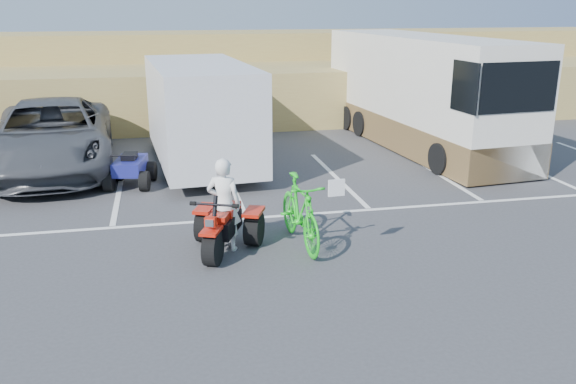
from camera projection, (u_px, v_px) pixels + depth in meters
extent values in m
plane|color=#3B3B3D|center=(266.00, 265.00, 10.41)|extent=(100.00, 100.00, 0.00)
cube|color=white|center=(119.00, 190.00, 14.56)|extent=(0.12, 5.00, 0.01)
cube|color=white|center=(232.00, 184.00, 15.09)|extent=(0.12, 5.00, 0.01)
cube|color=white|center=(336.00, 178.00, 15.61)|extent=(0.12, 5.00, 0.01)
cube|color=white|center=(434.00, 172.00, 16.14)|extent=(0.12, 5.00, 0.01)
cube|color=white|center=(526.00, 166.00, 16.67)|extent=(0.12, 5.00, 0.01)
cube|color=white|center=(246.00, 218.00, 12.66)|extent=(28.00, 0.12, 0.01)
cube|color=#9B8046|center=(203.00, 93.00, 23.20)|extent=(40.00, 6.00, 2.00)
cube|color=#9B8046|center=(196.00, 59.00, 26.18)|extent=(40.00, 4.00, 2.20)
imported|color=white|center=(224.00, 204.00, 10.84)|extent=(0.73, 0.62, 1.71)
imported|color=#14BF19|center=(300.00, 212.00, 11.09)|extent=(0.78, 2.19, 1.29)
imported|color=#414349|center=(51.00, 136.00, 16.12)|extent=(3.54, 6.81, 1.83)
cube|color=silver|center=(201.00, 110.00, 16.30)|extent=(2.85, 6.12, 2.48)
cylinder|color=black|center=(202.00, 153.00, 16.65)|extent=(2.23, 0.87, 0.69)
cube|color=silver|center=(420.00, 91.00, 18.69)|extent=(3.18, 9.37, 3.31)
cube|color=brown|center=(418.00, 129.00, 19.04)|extent=(3.22, 9.37, 0.92)
cube|color=black|center=(520.00, 87.00, 14.28)|extent=(2.11, 0.22, 1.19)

